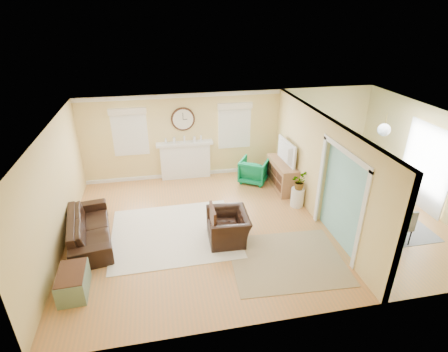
# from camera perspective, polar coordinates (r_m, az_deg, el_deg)

# --- Properties ---
(floor) EXTENTS (9.00, 9.00, 0.00)m
(floor) POSITION_cam_1_polar(r_m,az_deg,el_deg) (8.80, 5.54, -7.44)
(floor) COLOR #B07B47
(floor) RESTS_ON ground
(wall_back) EXTENTS (9.00, 0.02, 2.60)m
(wall_back) POSITION_cam_1_polar(r_m,az_deg,el_deg) (10.85, 1.39, 6.98)
(wall_back) COLOR #E5C46E
(wall_back) RESTS_ON ground
(wall_front) EXTENTS (9.00, 0.02, 2.60)m
(wall_front) POSITION_cam_1_polar(r_m,az_deg,el_deg) (5.79, 14.60, -12.56)
(wall_front) COLOR #E5C46E
(wall_front) RESTS_ON ground
(wall_left) EXTENTS (0.02, 6.00, 2.60)m
(wall_left) POSITION_cam_1_polar(r_m,az_deg,el_deg) (8.16, -25.97, -2.48)
(wall_left) COLOR #E5C46E
(wall_left) RESTS_ON ground
(wall_right) EXTENTS (0.02, 6.00, 2.60)m
(wall_right) POSITION_cam_1_polar(r_m,az_deg,el_deg) (10.35, 30.56, 2.28)
(wall_right) COLOR #E5C46E
(wall_right) RESTS_ON ground
(ceiling) EXTENTS (9.00, 6.00, 0.02)m
(ceiling) POSITION_cam_1_polar(r_m,az_deg,el_deg) (7.69, 6.37, 8.96)
(ceiling) COLOR white
(ceiling) RESTS_ON wall_back
(partition) EXTENTS (0.17, 6.00, 2.60)m
(partition) POSITION_cam_1_polar(r_m,az_deg,el_deg) (8.91, 14.78, 2.12)
(partition) COLOR #E5C46E
(partition) RESTS_ON ground
(fireplace) EXTENTS (1.70, 0.30, 1.17)m
(fireplace) POSITION_cam_1_polar(r_m,az_deg,el_deg) (10.78, -6.33, 2.69)
(fireplace) COLOR white
(fireplace) RESTS_ON ground
(wall_clock) EXTENTS (0.70, 0.07, 0.70)m
(wall_clock) POSITION_cam_1_polar(r_m,az_deg,el_deg) (10.44, -6.71, 9.21)
(wall_clock) COLOR #472A1D
(wall_clock) RESTS_ON wall_back
(window_left) EXTENTS (1.05, 0.13, 1.42)m
(window_left) POSITION_cam_1_polar(r_m,az_deg,el_deg) (10.48, -15.18, 7.46)
(window_left) COLOR white
(window_left) RESTS_ON wall_back
(window_right) EXTENTS (1.05, 0.13, 1.42)m
(window_right) POSITION_cam_1_polar(r_m,az_deg,el_deg) (10.70, 1.73, 8.73)
(window_right) COLOR white
(window_right) RESTS_ON wall_back
(french_doors) EXTENTS (0.06, 1.70, 2.20)m
(french_doors) POSITION_cam_1_polar(r_m,az_deg,el_deg) (10.39, 30.13, 1.26)
(french_doors) COLOR white
(french_doors) RESTS_ON ground
(pendant) EXTENTS (0.30, 0.30, 0.55)m
(pendant) POSITION_cam_1_polar(r_m,az_deg,el_deg) (9.14, 24.66, 6.88)
(pendant) COLOR gold
(pendant) RESTS_ON ceiling
(rug_cream) EXTENTS (2.92, 2.54, 0.02)m
(rug_cream) POSITION_cam_1_polar(r_m,az_deg,el_deg) (8.45, -8.07, -9.13)
(rug_cream) COLOR #F0E4CA
(rug_cream) RESTS_ON floor
(rug_jute) EXTENTS (2.44, 2.04, 0.01)m
(rug_jute) POSITION_cam_1_polar(r_m,az_deg,el_deg) (7.70, 10.22, -13.33)
(rug_jute) COLOR tan
(rug_jute) RESTS_ON floor
(rug_grey) EXTENTS (2.28, 2.86, 0.01)m
(rug_grey) POSITION_cam_1_polar(r_m,az_deg,el_deg) (9.76, 22.03, -5.78)
(rug_grey) COLOR slate
(rug_grey) RESTS_ON floor
(sofa) EXTENTS (1.20, 2.30, 0.64)m
(sofa) POSITION_cam_1_polar(r_m,az_deg,el_deg) (8.52, -21.11, -7.95)
(sofa) COLOR black
(sofa) RESTS_ON floor
(eames_chair) EXTENTS (0.93, 1.05, 0.66)m
(eames_chair) POSITION_cam_1_polar(r_m,az_deg,el_deg) (7.99, 0.69, -8.28)
(eames_chair) COLOR black
(eames_chair) RESTS_ON floor
(green_chair) EXTENTS (1.08, 1.09, 0.73)m
(green_chair) POSITION_cam_1_polar(r_m,az_deg,el_deg) (10.58, 4.89, 0.90)
(green_chair) COLOR #016D37
(green_chair) RESTS_ON floor
(trunk) EXTENTS (0.53, 0.83, 0.47)m
(trunk) POSITION_cam_1_polar(r_m,az_deg,el_deg) (7.30, -23.40, -15.63)
(trunk) COLOR gray
(trunk) RESTS_ON floor
(credenza) EXTENTS (0.49, 1.45, 0.80)m
(credenza) POSITION_cam_1_polar(r_m,az_deg,el_deg) (10.32, 9.40, 0.18)
(credenza) COLOR #9D754E
(credenza) RESTS_ON floor
(tv) EXTENTS (0.21, 1.14, 0.66)m
(tv) POSITION_cam_1_polar(r_m,az_deg,el_deg) (10.02, 9.60, 3.92)
(tv) COLOR black
(tv) RESTS_ON credenza
(garden_stool) EXTENTS (0.35, 0.35, 0.51)m
(garden_stool) POSITION_cam_1_polar(r_m,az_deg,el_deg) (9.50, 11.88, -3.41)
(garden_stool) COLOR white
(garden_stool) RESTS_ON floor
(potted_plant) EXTENTS (0.51, 0.53, 0.45)m
(potted_plant) POSITION_cam_1_polar(r_m,az_deg,el_deg) (9.28, 12.15, -0.80)
(potted_plant) COLOR #337F33
(potted_plant) RESTS_ON garden_stool
(dining_table) EXTENTS (1.14, 1.85, 0.62)m
(dining_table) POSITION_cam_1_polar(r_m,az_deg,el_deg) (9.61, 22.33, -4.23)
(dining_table) COLOR #472A1D
(dining_table) RESTS_ON floor
(dining_chair_n) EXTENTS (0.51, 0.51, 0.98)m
(dining_chair_n) POSITION_cam_1_polar(r_m,az_deg,el_deg) (10.36, 19.72, 0.14)
(dining_chair_n) COLOR slate
(dining_chair_n) RESTS_ON floor
(dining_chair_s) EXTENTS (0.42, 0.42, 0.88)m
(dining_chair_s) POSITION_cam_1_polar(r_m,az_deg,el_deg) (8.75, 27.10, -6.76)
(dining_chair_s) COLOR slate
(dining_chair_s) RESTS_ON floor
(dining_chair_w) EXTENTS (0.53, 0.53, 0.98)m
(dining_chair_w) POSITION_cam_1_polar(r_m,az_deg,el_deg) (9.13, 19.73, -3.47)
(dining_chair_w) COLOR white
(dining_chair_w) RESTS_ON floor
(dining_chair_e) EXTENTS (0.48, 0.48, 0.95)m
(dining_chair_e) POSITION_cam_1_polar(r_m,az_deg,el_deg) (9.90, 25.44, -2.32)
(dining_chair_e) COLOR slate
(dining_chair_e) RESTS_ON floor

